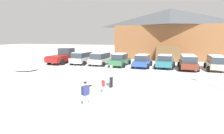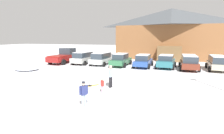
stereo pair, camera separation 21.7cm
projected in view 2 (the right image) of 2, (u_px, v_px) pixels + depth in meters
The scene contains 15 objects.
ground at pixel (80, 121), 7.80m from camera, with size 160.00×160.00×0.00m, color silver.
ski_lodge at pixel (170, 33), 31.42m from camera, with size 18.83×10.29×8.81m.
parked_silver_wagon at pixel (83, 57), 24.79m from camera, with size 2.36×4.21×1.71m.
parked_white_suv at pixel (101, 58), 23.84m from camera, with size 2.44×4.14×1.70m.
parked_green_coupe at pixel (121, 60), 23.12m from camera, with size 2.28×4.81×1.66m.
parked_blue_hatchback at pixel (143, 61), 22.10m from camera, with size 2.26×4.50×1.62m.
parked_teal_hatchback at pixel (166, 61), 21.55m from camera, with size 2.49×4.37×1.63m.
parked_maroon_van at pixel (189, 62), 20.38m from camera, with size 2.19×4.66×1.70m.
parked_beige_suv at pixel (217, 63), 19.84m from camera, with size 2.28×4.56×1.68m.
pickup_truck at pixel (64, 56), 25.80m from camera, with size 2.66×5.43×2.15m.
skier_teen_in_navy_coat at pixel (84, 93), 9.27m from camera, with size 0.36×0.45×1.41m.
skier_adult_in_blue_parka at pixel (111, 75), 12.95m from camera, with size 0.35×0.60×1.67m.
skier_child_in_red_jacket at pixel (102, 85), 11.60m from camera, with size 0.29×0.30×1.05m.
pair_of_skis at pixel (90, 86), 13.46m from camera, with size 1.18×1.37×0.08m.
plowed_snow_pile at pixel (27, 68), 19.91m from camera, with size 2.80×2.24×0.51m, color white.
Camera 2 is at (3.61, -6.50, 3.68)m, focal length 28.00 mm.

